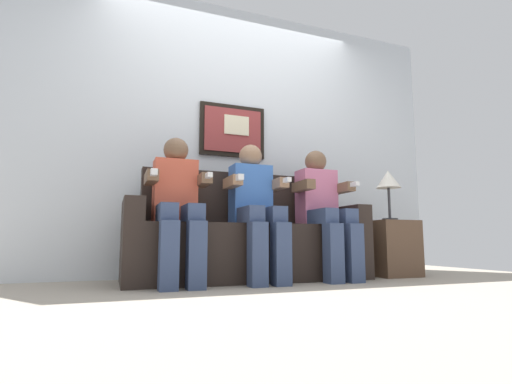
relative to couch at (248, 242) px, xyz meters
name	(u,v)px	position (x,y,z in m)	size (l,w,h in m)	color
ground_plane	(263,285)	(0.00, -0.33, -0.31)	(5.68, 5.68, 0.00)	#9E9384
back_wall_assembly	(233,137)	(0.00, 0.44, 0.99)	(4.37, 0.10, 2.60)	silver
couch	(248,242)	(0.00, 0.00, 0.00)	(1.97, 0.58, 0.90)	#2D231E
person_on_left	(177,201)	(-0.61, -0.17, 0.29)	(0.46, 0.56, 1.11)	#D8593F
person_in_middle	(256,204)	(0.00, -0.17, 0.29)	(0.46, 0.56, 1.11)	#3F72CC
person_on_right	(324,206)	(0.61, -0.17, 0.29)	(0.46, 0.56, 1.11)	pink
side_table_right	(390,248)	(1.34, -0.11, -0.06)	(0.40, 0.40, 0.50)	brown
table_lamp	(388,182)	(1.31, -0.15, 0.55)	(0.22, 0.22, 0.46)	#333338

